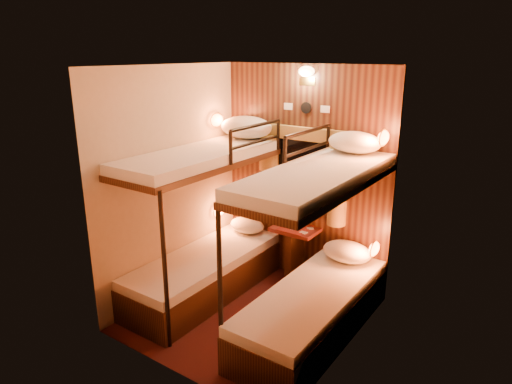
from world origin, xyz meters
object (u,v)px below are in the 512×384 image
Objects in this scene: bottle_left at (286,220)px; bottle_right at (293,220)px; table at (295,247)px; bunk_left at (204,246)px; bunk_right at (314,279)px.

bottle_right is at bearing -6.15° from bottle_left.
bunk_left is at bearing -129.67° from table.
bunk_left is 1.30m from bunk_right.
table is 2.64× the size of bottle_right.
bunk_left reaches higher than table.
bunk_left is 9.17× the size of bottle_left.
bunk_right is 0.99m from bottle_right.
bunk_right reaches higher than bottle_left.
table is at bearing 20.85° from bottle_left.
bottle_right is (0.00, -0.05, 0.34)m from table.
bottle_right reaches higher than table.
bottle_right is at bearing 48.33° from bunk_left.
bunk_left is 1.00× the size of bunk_right.
bottle_left is 0.11m from bottle_right.
bunk_left reaches higher than bottle_right.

